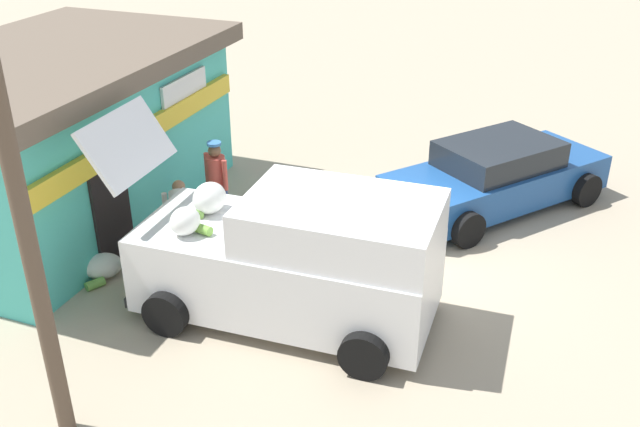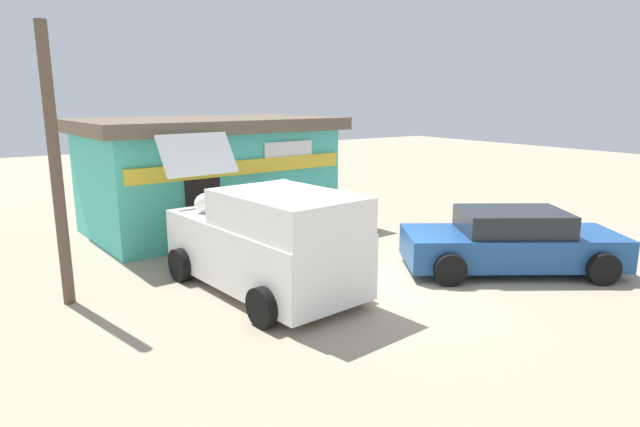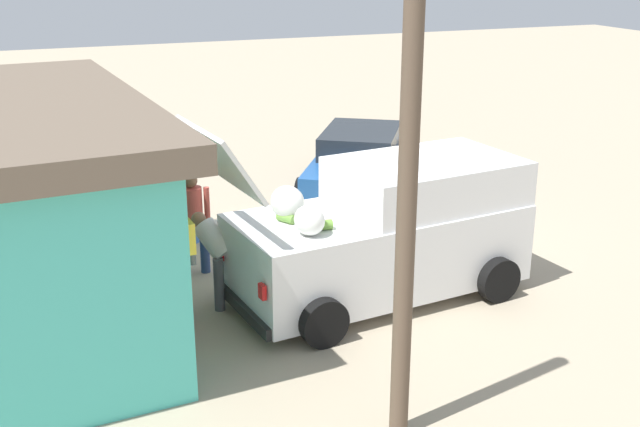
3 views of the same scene
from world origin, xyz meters
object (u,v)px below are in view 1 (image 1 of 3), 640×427
at_px(parked_sedan, 496,176).
at_px(storefront_bar, 56,136).
at_px(paint_bucket, 267,194).
at_px(vendor_standing, 217,180).
at_px(unloaded_banana_pile, 102,267).
at_px(delivery_van, 297,258).
at_px(customer_bending, 180,218).

bearing_deg(parked_sedan, storefront_bar, 117.82).
bearing_deg(paint_bucket, vendor_standing, 170.31).
xyz_separation_m(parked_sedan, unloaded_banana_pile, (-5.30, 5.11, -0.44)).
height_order(storefront_bar, vendor_standing, storefront_bar).
xyz_separation_m(storefront_bar, delivery_van, (-1.09, -5.44, -0.58)).
bearing_deg(customer_bending, parked_sedan, -44.37).
relative_size(delivery_van, paint_bucket, 16.24).
bearing_deg(delivery_van, paint_bucket, 35.72).
height_order(storefront_bar, customer_bending, storefront_bar).
xyz_separation_m(vendor_standing, unloaded_banana_pile, (-2.21, 0.82, -0.78)).
distance_m(storefront_bar, customer_bending, 3.13).
xyz_separation_m(parked_sedan, customer_bending, (-4.31, 4.22, 0.19)).
relative_size(delivery_van, parked_sedan, 1.08).
relative_size(storefront_bar, parked_sedan, 1.53).
distance_m(delivery_van, unloaded_banana_pile, 3.45).
distance_m(parked_sedan, vendor_standing, 5.30).
bearing_deg(vendor_standing, parked_sedan, -54.24).
bearing_deg(storefront_bar, paint_bucket, -56.63).
relative_size(vendor_standing, customer_bending, 1.26).
xyz_separation_m(customer_bending, paint_bucket, (2.58, -0.16, -0.66)).
xyz_separation_m(delivery_van, paint_bucket, (3.17, 2.28, -0.84)).
height_order(vendor_standing, customer_bending, vendor_standing).
relative_size(parked_sedan, paint_bucket, 15.10).
bearing_deg(delivery_van, vendor_standing, 54.22).
relative_size(unloaded_banana_pile, paint_bucket, 2.83).
relative_size(vendor_standing, unloaded_banana_pile, 1.93).
height_order(vendor_standing, paint_bucket, vendor_standing).
distance_m(storefront_bar, paint_bucket, 4.03).
height_order(unloaded_banana_pile, paint_bucket, unloaded_banana_pile).
bearing_deg(delivery_van, customer_bending, 76.48).
bearing_deg(paint_bucket, storefront_bar, 123.37).
xyz_separation_m(storefront_bar, paint_bucket, (2.08, -3.15, -1.42)).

